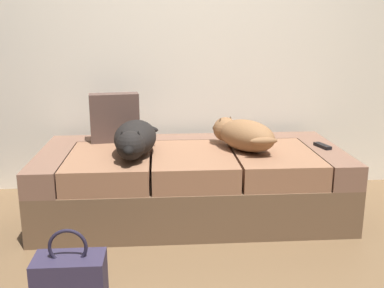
{
  "coord_description": "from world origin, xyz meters",
  "views": [
    {
      "loc": [
        -0.21,
        -1.89,
        1.24
      ],
      "look_at": [
        0.0,
        0.95,
        0.5
      ],
      "focal_mm": 42.26,
      "sensor_mm": 36.0,
      "label": 1
    }
  ],
  "objects_px": {
    "couch": "(191,182)",
    "throw_pillow": "(115,118)",
    "handbag": "(70,280)",
    "tv_remote": "(322,146)",
    "dog_dark": "(135,139)",
    "dog_tan": "(243,134)"
  },
  "relations": [
    {
      "from": "dog_tan",
      "to": "throw_pillow",
      "type": "relative_size",
      "value": 1.62
    },
    {
      "from": "couch",
      "to": "dog_dark",
      "type": "bearing_deg",
      "value": -162.33
    },
    {
      "from": "throw_pillow",
      "to": "tv_remote",
      "type": "bearing_deg",
      "value": -11.32
    },
    {
      "from": "couch",
      "to": "throw_pillow",
      "type": "height_order",
      "value": "throw_pillow"
    },
    {
      "from": "tv_remote",
      "to": "handbag",
      "type": "distance_m",
      "value": 1.85
    },
    {
      "from": "couch",
      "to": "handbag",
      "type": "distance_m",
      "value": 1.2
    },
    {
      "from": "dog_tan",
      "to": "handbag",
      "type": "xyz_separation_m",
      "value": [
        -0.96,
        -0.99,
        -0.43
      ]
    },
    {
      "from": "dog_tan",
      "to": "tv_remote",
      "type": "distance_m",
      "value": 0.56
    },
    {
      "from": "dog_dark",
      "to": "tv_remote",
      "type": "xyz_separation_m",
      "value": [
        1.25,
        0.1,
        -0.1
      ]
    },
    {
      "from": "couch",
      "to": "tv_remote",
      "type": "bearing_deg",
      "value": -1.02
    },
    {
      "from": "dog_tan",
      "to": "throw_pillow",
      "type": "xyz_separation_m",
      "value": [
        -0.86,
        0.29,
        0.07
      ]
    },
    {
      "from": "tv_remote",
      "to": "throw_pillow",
      "type": "relative_size",
      "value": 0.44
    },
    {
      "from": "dog_tan",
      "to": "tv_remote",
      "type": "xyz_separation_m",
      "value": [
        0.55,
        0.01,
        -0.09
      ]
    },
    {
      "from": "handbag",
      "to": "couch",
      "type": "bearing_deg",
      "value": 58.44
    },
    {
      "from": "dog_dark",
      "to": "throw_pillow",
      "type": "xyz_separation_m",
      "value": [
        -0.16,
        0.38,
        0.06
      ]
    },
    {
      "from": "throw_pillow",
      "to": "dog_dark",
      "type": "bearing_deg",
      "value": -67.63
    },
    {
      "from": "throw_pillow",
      "to": "handbag",
      "type": "bearing_deg",
      "value": -94.57
    },
    {
      "from": "throw_pillow",
      "to": "handbag",
      "type": "xyz_separation_m",
      "value": [
        -0.1,
        -1.29,
        -0.5
      ]
    },
    {
      "from": "dog_dark",
      "to": "handbag",
      "type": "height_order",
      "value": "dog_dark"
    },
    {
      "from": "couch",
      "to": "handbag",
      "type": "xyz_separation_m",
      "value": [
        -0.63,
        -1.02,
        -0.1
      ]
    },
    {
      "from": "dog_dark",
      "to": "throw_pillow",
      "type": "relative_size",
      "value": 1.85
    },
    {
      "from": "dog_dark",
      "to": "throw_pillow",
      "type": "height_order",
      "value": "throw_pillow"
    }
  ]
}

